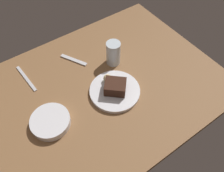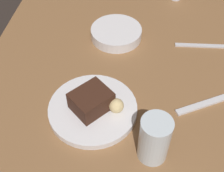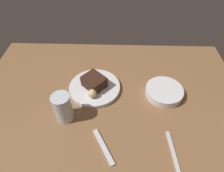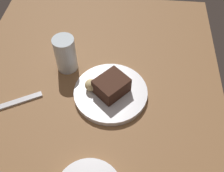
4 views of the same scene
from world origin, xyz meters
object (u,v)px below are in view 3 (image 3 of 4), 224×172
object	(u,v)px
dessert_spoon	(103,147)
bread_roll	(92,93)
chocolate_cake_slice	(94,82)
dessert_plate	(95,88)
water_glass	(63,108)
butter_knife	(174,156)
side_bowl	(164,92)

from	to	relation	value
dessert_spoon	bread_roll	bearing A→B (deg)	-14.02
bread_roll	chocolate_cake_slice	bearing A→B (deg)	-91.89
dessert_plate	water_glass	world-z (taller)	water_glass
water_glass	dessert_spoon	xyz separation A→B (cm)	(-16.03, 12.42, -5.90)
chocolate_cake_slice	dessert_spoon	bearing A→B (deg)	101.43
dessert_plate	dessert_spoon	xyz separation A→B (cm)	(-5.71, 28.29, -0.57)
dessert_plate	butter_knife	bearing A→B (deg)	134.49
water_glass	side_bowl	xyz separation A→B (cm)	(-41.43, -13.68, -4.59)
side_bowl	dessert_spoon	size ratio (longest dim) A/B	1.10
dessert_plate	side_bowl	bearing A→B (deg)	175.98
bread_roll	butter_knife	distance (cm)	39.74
chocolate_cake_slice	bread_roll	distance (cm)	6.07
dessert_plate	water_glass	distance (cm)	19.67
bread_roll	dessert_spoon	xyz separation A→B (cm)	(-5.97, 22.51, -3.40)
dessert_plate	bread_roll	world-z (taller)	bread_roll
side_bowl	dessert_spoon	distance (cm)	36.45
dessert_plate	butter_knife	xyz separation A→B (cm)	(-30.35, 30.89, -0.67)
water_glass	butter_knife	xyz separation A→B (cm)	(-40.67, 15.02, -6.00)
side_bowl	butter_knife	size ratio (longest dim) A/B	0.87
side_bowl	chocolate_cake_slice	bearing A→B (deg)	-4.47
dessert_spoon	side_bowl	bearing A→B (deg)	-73.08
bread_roll	side_bowl	xyz separation A→B (cm)	(-31.37, -3.60, -2.09)
dessert_spoon	dessert_plate	bearing A→B (deg)	-17.45
dessert_plate	side_bowl	size ratio (longest dim) A/B	1.40
bread_roll	water_glass	world-z (taller)	water_glass
dessert_plate	dessert_spoon	world-z (taller)	dessert_plate
bread_roll	water_glass	xyz separation A→B (cm)	(10.06, 10.09, 2.50)
side_bowl	bread_roll	bearing A→B (deg)	6.54
water_glass	butter_knife	bearing A→B (deg)	159.72
bread_roll	butter_knife	bearing A→B (deg)	140.63
chocolate_cake_slice	water_glass	world-z (taller)	water_glass
bread_roll	dessert_spoon	world-z (taller)	bread_roll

